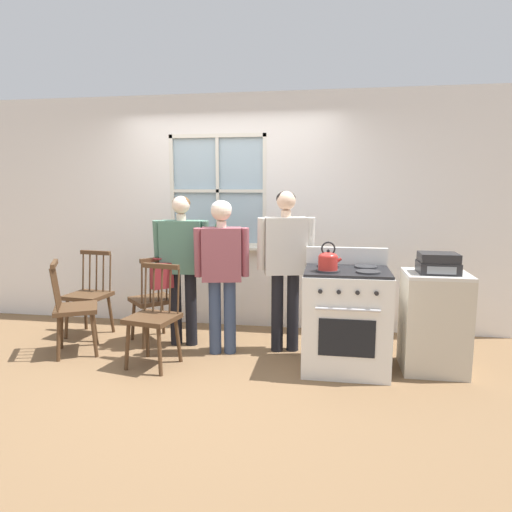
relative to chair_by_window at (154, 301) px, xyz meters
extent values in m
plane|color=brown|center=(0.67, -0.64, -0.45)|extent=(16.00, 16.00, 0.00)
cube|color=white|center=(-1.29, 0.76, 0.90)|extent=(2.49, 0.06, 2.70)
cube|color=white|center=(2.49, 0.76, 0.90)|extent=(2.77, 0.06, 2.70)
cube|color=white|center=(0.53, 0.76, 0.03)|extent=(1.15, 0.06, 0.95)
cube|color=white|center=(0.53, 0.76, 2.03)|extent=(1.15, 0.06, 0.45)
cube|color=silver|center=(0.53, 0.68, 0.49)|extent=(1.21, 0.10, 0.03)
cube|color=#9EB7C6|center=(0.53, 0.77, 1.15)|extent=(1.09, 0.01, 1.24)
cube|color=silver|center=(0.53, 0.74, 1.15)|extent=(0.04, 0.02, 1.30)
cube|color=silver|center=(0.53, 0.74, 1.15)|extent=(1.15, 0.02, 0.04)
cube|color=silver|center=(-0.02, 0.74, 1.15)|extent=(0.04, 0.03, 1.30)
cube|color=silver|center=(1.08, 0.74, 1.15)|extent=(0.04, 0.03, 1.30)
cube|color=silver|center=(0.53, 0.74, 1.78)|extent=(1.15, 0.03, 0.04)
cube|color=silver|center=(0.53, 0.74, 0.52)|extent=(1.15, 0.03, 0.04)
cube|color=#4C331E|center=(-0.01, 0.02, 0.01)|extent=(0.58, 0.58, 0.04)
cylinder|color=#4C331E|center=(0.00, 0.25, -0.23)|extent=(0.05, 0.09, 0.44)
cylinder|color=#4C331E|center=(-0.25, 0.01, -0.23)|extent=(0.09, 0.05, 0.44)
cylinder|color=#4C331E|center=(0.22, 0.02, -0.23)|extent=(0.09, 0.05, 0.44)
cylinder|color=#4C331E|center=(-0.03, -0.22, -0.23)|extent=(0.05, 0.09, 0.44)
cylinder|color=#4C331E|center=(0.23, 0.02, 0.23)|extent=(0.06, 0.06, 0.44)
cylinder|color=#4C331E|center=(0.17, -0.04, 0.23)|extent=(0.06, 0.06, 0.44)
cylinder|color=#4C331E|center=(0.10, -0.11, 0.23)|extent=(0.06, 0.06, 0.44)
cylinder|color=#4C331E|center=(0.04, -0.17, 0.23)|extent=(0.06, 0.06, 0.44)
cylinder|color=#4C331E|center=(-0.03, -0.23, 0.23)|extent=(0.06, 0.06, 0.44)
cube|color=#4C331E|center=(0.10, -0.11, 0.47)|extent=(0.30, 0.29, 0.04)
cube|color=#4C331E|center=(-0.64, -0.44, 0.01)|extent=(0.55, 0.56, 0.04)
cylinder|color=#4C331E|center=(-0.42, -0.52, -0.23)|extent=(0.09, 0.06, 0.44)
cylinder|color=#4C331E|center=(-0.57, -0.22, -0.23)|extent=(0.06, 0.09, 0.44)
cylinder|color=#4C331E|center=(-0.70, -0.67, -0.23)|extent=(0.06, 0.09, 0.44)
cylinder|color=#4C331E|center=(-0.86, -0.37, -0.23)|extent=(0.09, 0.06, 0.44)
cylinder|color=#4C331E|center=(-0.70, -0.68, 0.23)|extent=(0.07, 0.05, 0.44)
cylinder|color=#4C331E|center=(-0.74, -0.60, 0.23)|extent=(0.07, 0.05, 0.44)
cylinder|color=#4C331E|center=(-0.79, -0.52, 0.23)|extent=(0.07, 0.05, 0.44)
cylinder|color=#4C331E|center=(-0.83, -0.44, 0.23)|extent=(0.07, 0.05, 0.44)
cylinder|color=#4C331E|center=(-0.87, -0.36, 0.23)|extent=(0.07, 0.05, 0.44)
cube|color=#4C331E|center=(-0.79, -0.52, 0.47)|extent=(0.21, 0.35, 0.04)
cube|color=#4C331E|center=(0.24, -0.64, 0.01)|extent=(0.49, 0.47, 0.04)
cylinder|color=#4C331E|center=(0.05, -0.77, -0.23)|extent=(0.08, 0.07, 0.44)
cylinder|color=#4C331E|center=(0.38, -0.83, -0.23)|extent=(0.07, 0.08, 0.44)
cylinder|color=#4C331E|center=(0.11, -0.45, -0.23)|extent=(0.07, 0.08, 0.44)
cylinder|color=#4C331E|center=(0.44, -0.52, -0.23)|extent=(0.08, 0.07, 0.44)
cylinder|color=#4C331E|center=(0.10, -0.44, 0.23)|extent=(0.03, 0.07, 0.44)
cylinder|color=#4C331E|center=(0.19, -0.46, 0.23)|extent=(0.03, 0.07, 0.44)
cylinder|color=#4C331E|center=(0.28, -0.48, 0.23)|extent=(0.03, 0.07, 0.44)
cylinder|color=#4C331E|center=(0.37, -0.50, 0.23)|extent=(0.03, 0.07, 0.44)
cylinder|color=#4C331E|center=(0.45, -0.51, 0.23)|extent=(0.03, 0.07, 0.44)
cube|color=#4C331E|center=(0.28, -0.48, 0.47)|extent=(0.38, 0.11, 0.04)
cube|color=#4C331E|center=(-0.80, 0.08, 0.01)|extent=(0.47, 0.45, 0.04)
cylinder|color=#4C331E|center=(-0.99, -0.06, -0.23)|extent=(0.07, 0.07, 0.44)
cylinder|color=#4C331E|center=(-0.65, -0.10, -0.23)|extent=(0.07, 0.07, 0.44)
cylinder|color=#4C331E|center=(-0.95, 0.26, -0.23)|extent=(0.07, 0.07, 0.44)
cylinder|color=#4C331E|center=(-0.61, 0.21, -0.23)|extent=(0.07, 0.07, 0.44)
cylinder|color=#4C331E|center=(-0.95, 0.27, 0.23)|extent=(0.03, 0.07, 0.44)
cylinder|color=#4C331E|center=(-0.87, 0.26, 0.23)|extent=(0.03, 0.07, 0.44)
cylinder|color=#4C331E|center=(-0.78, 0.24, 0.23)|extent=(0.03, 0.07, 0.44)
cylinder|color=#4C331E|center=(-0.69, 0.23, 0.23)|extent=(0.03, 0.07, 0.44)
cylinder|color=#4C331E|center=(-0.60, 0.22, 0.23)|extent=(0.03, 0.07, 0.44)
cube|color=#4C331E|center=(-0.78, 0.24, 0.47)|extent=(0.38, 0.09, 0.04)
cylinder|color=black|center=(0.26, -0.04, -0.06)|extent=(0.12, 0.12, 0.77)
cylinder|color=black|center=(0.42, -0.03, -0.06)|extent=(0.12, 0.12, 0.77)
cube|color=#4C7560|center=(0.34, -0.03, 0.59)|extent=(0.44, 0.24, 0.54)
cylinder|color=#4C7560|center=(0.09, -0.07, 0.61)|extent=(0.08, 0.12, 0.50)
cylinder|color=#4C7560|center=(0.59, -0.03, 0.61)|extent=(0.08, 0.12, 0.50)
cylinder|color=beige|center=(0.34, -0.03, 0.90)|extent=(0.10, 0.10, 0.07)
sphere|color=beige|center=(0.34, -0.03, 1.02)|extent=(0.18, 0.18, 0.18)
ellipsoid|color=brown|center=(0.34, -0.02, 1.04)|extent=(0.18, 0.18, 0.15)
cylinder|color=#384766|center=(0.73, -0.22, -0.08)|extent=(0.12, 0.12, 0.74)
cylinder|color=#384766|center=(0.87, -0.19, -0.08)|extent=(0.12, 0.12, 0.74)
cube|color=#934C56|center=(0.80, -0.21, 0.55)|extent=(0.42, 0.28, 0.52)
cylinder|color=#934C56|center=(0.58, -0.27, 0.57)|extent=(0.10, 0.12, 0.48)
cylinder|color=#934C56|center=(1.03, -0.18, 0.57)|extent=(0.10, 0.12, 0.48)
cylinder|color=beige|center=(0.80, -0.21, 0.84)|extent=(0.10, 0.10, 0.06)
sphere|color=beige|center=(0.80, -0.21, 0.97)|extent=(0.20, 0.20, 0.20)
ellipsoid|color=silver|center=(0.80, -0.19, 0.99)|extent=(0.20, 0.20, 0.16)
cylinder|color=black|center=(1.33, -0.06, -0.05)|extent=(0.12, 0.12, 0.80)
cylinder|color=black|center=(1.48, -0.02, -0.05)|extent=(0.12, 0.12, 0.80)
cube|color=beige|center=(1.41, -0.04, 0.63)|extent=(0.45, 0.30, 0.56)
cylinder|color=beige|center=(1.18, -0.12, 0.65)|extent=(0.10, 0.13, 0.52)
cylinder|color=beige|center=(1.65, 0.00, 0.65)|extent=(0.10, 0.13, 0.52)
cylinder|color=beige|center=(1.41, -0.04, 0.94)|extent=(0.10, 0.10, 0.07)
sphere|color=beige|center=(1.41, -0.04, 1.07)|extent=(0.19, 0.19, 0.19)
ellipsoid|color=black|center=(1.40, -0.03, 1.09)|extent=(0.19, 0.19, 0.15)
cube|color=white|center=(2.00, -0.41, 0.00)|extent=(0.76, 0.64, 0.90)
cube|color=black|center=(2.00, -0.41, 0.46)|extent=(0.74, 0.61, 0.02)
cylinder|color=#2D2D30|center=(1.83, -0.54, 0.48)|extent=(0.20, 0.20, 0.02)
cylinder|color=#2D2D30|center=(2.17, -0.54, 0.48)|extent=(0.20, 0.20, 0.02)
cylinder|color=#2D2D30|center=(1.83, -0.29, 0.48)|extent=(0.20, 0.20, 0.02)
cylinder|color=#2D2D30|center=(2.17, -0.29, 0.48)|extent=(0.20, 0.20, 0.02)
cube|color=white|center=(2.00, -0.12, 0.55)|extent=(0.76, 0.06, 0.16)
cube|color=black|center=(2.00, -0.74, -0.05)|extent=(0.47, 0.01, 0.32)
cylinder|color=silver|center=(2.00, -0.76, 0.20)|extent=(0.53, 0.02, 0.02)
cylinder|color=#232326|center=(1.77, -0.75, 0.34)|extent=(0.04, 0.02, 0.04)
cylinder|color=#232326|center=(1.92, -0.75, 0.34)|extent=(0.04, 0.02, 0.04)
cylinder|color=#232326|center=(2.07, -0.75, 0.34)|extent=(0.04, 0.02, 0.04)
cylinder|color=#232326|center=(2.22, -0.75, 0.34)|extent=(0.04, 0.02, 0.04)
cylinder|color=red|center=(1.83, -0.54, 0.55)|extent=(0.17, 0.17, 0.12)
ellipsoid|color=red|center=(1.83, -0.54, 0.61)|extent=(0.16, 0.16, 0.07)
sphere|color=black|center=(1.83, -0.54, 0.65)|extent=(0.03, 0.03, 0.03)
cylinder|color=red|center=(1.91, -0.54, 0.57)|extent=(0.08, 0.03, 0.07)
torus|color=black|center=(1.83, -0.54, 0.67)|extent=(0.12, 0.01, 0.12)
cylinder|color=#42474C|center=(0.53, 0.67, 0.55)|extent=(0.13, 0.13, 0.09)
cylinder|color=#33261C|center=(0.53, 0.67, 0.59)|extent=(0.12, 0.12, 0.01)
cone|color=#388447|center=(0.55, 0.68, 0.72)|extent=(0.07, 0.05, 0.24)
cone|color=#388447|center=(0.53, 0.69, 0.65)|extent=(0.04, 0.06, 0.11)
cone|color=#388447|center=(0.51, 0.67, 0.72)|extent=(0.11, 0.05, 0.24)
cone|color=#388447|center=(0.52, 0.65, 0.66)|extent=(0.05, 0.05, 0.14)
cone|color=#388447|center=(0.54, 0.65, 0.69)|extent=(0.06, 0.07, 0.19)
cube|color=maroon|center=(0.17, -0.17, 0.31)|extent=(0.22, 0.22, 0.26)
torus|color=maroon|center=(0.11, -0.11, 0.48)|extent=(0.18, 0.18, 0.01)
cube|color=beige|center=(2.78, -0.32, -0.02)|extent=(0.55, 0.50, 0.87)
cube|color=beige|center=(2.78, -0.32, 0.43)|extent=(0.55, 0.50, 0.03)
cube|color=#232326|center=(2.78, -0.34, 0.50)|extent=(0.34, 0.28, 0.10)
cube|color=#232326|center=(2.78, -0.34, 0.59)|extent=(0.32, 0.27, 0.08)
cube|color=gray|center=(2.78, -0.48, 0.50)|extent=(0.24, 0.01, 0.06)
camera|label=1|loc=(1.84, -4.49, 1.21)|focal=32.00mm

